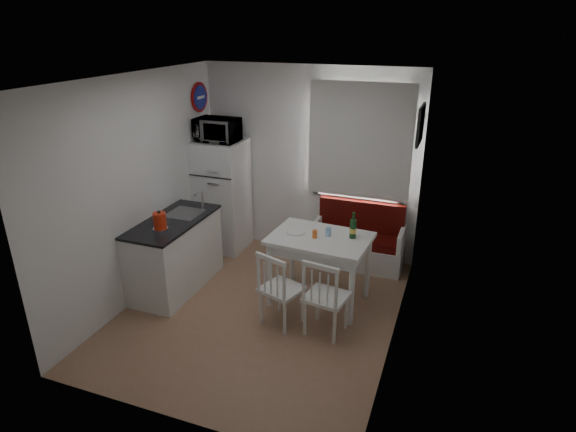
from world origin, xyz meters
name	(u,v)px	position (x,y,z in m)	size (l,w,h in m)	color
floor	(261,310)	(0.00, 0.00, 0.00)	(3.00, 3.50, 0.02)	#996E51
ceiling	(255,78)	(0.00, 0.00, 2.60)	(3.00, 3.50, 0.02)	white
wall_back	(309,163)	(0.00, 1.75, 1.30)	(3.00, 0.02, 2.60)	white
wall_front	(164,284)	(0.00, -1.75, 1.30)	(3.00, 0.02, 2.60)	white
wall_left	(139,189)	(-1.50, 0.00, 1.30)	(0.02, 3.50, 2.60)	white
wall_right	(403,225)	(1.50, 0.00, 1.30)	(0.02, 3.50, 2.60)	white
window	(361,144)	(0.70, 1.72, 1.62)	(1.22, 0.06, 1.47)	white
curtain	(360,142)	(0.70, 1.65, 1.68)	(1.35, 0.02, 1.50)	white
kitchen_counter	(176,253)	(-1.20, 0.16, 0.46)	(0.62, 1.32, 1.16)	white
wall_sign	(200,97)	(-1.47, 1.45, 2.15)	(0.40, 0.40, 0.03)	navy
picture_frame	(420,125)	(1.48, 1.10, 2.05)	(0.04, 0.52, 0.42)	black
bench	(358,245)	(0.78, 1.51, 0.29)	(1.22, 0.47, 0.87)	white
dining_table	(320,244)	(0.56, 0.44, 0.74)	(1.17, 0.86, 0.84)	white
chair_left	(279,283)	(0.31, -0.22, 0.54)	(0.51, 0.51, 0.47)	white
chair_right	(324,291)	(0.81, -0.22, 0.55)	(0.47, 0.46, 0.48)	white
fridge	(223,195)	(-1.18, 1.40, 0.80)	(0.64, 0.64, 1.59)	white
microwave	(217,130)	(-1.18, 1.35, 1.75)	(0.57, 0.39, 0.32)	white
kettle	(160,221)	(-1.15, -0.16, 1.02)	(0.17, 0.17, 0.23)	red
wine_bottle	(353,225)	(0.91, 0.54, 0.99)	(0.08, 0.08, 0.31)	#143E18
drinking_glass_orange	(315,234)	(0.51, 0.39, 0.88)	(0.06, 0.06, 0.09)	orange
drinking_glass_blue	(328,232)	(0.64, 0.49, 0.89)	(0.06, 0.06, 0.10)	#8EC2F1
plate	(296,232)	(0.26, 0.46, 0.84)	(0.23, 0.23, 0.02)	white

